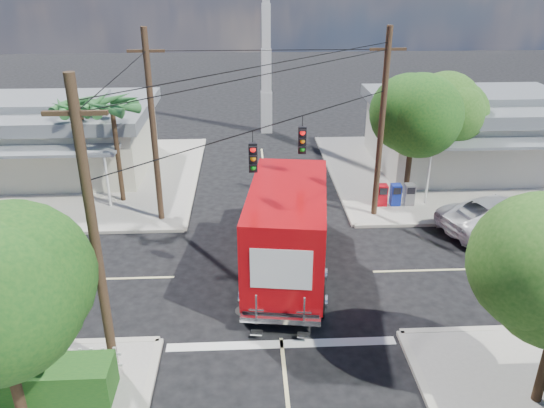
{
  "coord_description": "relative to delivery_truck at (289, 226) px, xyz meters",
  "views": [
    {
      "loc": [
        -1.02,
        -18.17,
        11.29
      ],
      "look_at": [
        0.0,
        2.0,
        2.2
      ],
      "focal_mm": 35.0,
      "sensor_mm": 36.0,
      "label": 1
    }
  ],
  "objects": [
    {
      "name": "sidewalk_nw",
      "position": [
        -11.45,
        10.5,
        -1.91
      ],
      "size": [
        14.12,
        14.12,
        0.14
      ],
      "color": "#9F998F",
      "rests_on": "ground"
    },
    {
      "name": "building_ne",
      "position": [
        11.93,
        11.59,
        0.34
      ],
      "size": [
        11.8,
        10.2,
        4.5
      ],
      "color": "beige",
      "rests_on": "sidewalk_ne"
    },
    {
      "name": "radio_tower",
      "position": [
        -0.07,
        19.62,
        3.66
      ],
      "size": [
        0.8,
        0.8,
        17.0
      ],
      "color": "silver",
      "rests_on": "ground"
    },
    {
      "name": "palm_nw_front",
      "position": [
        -8.07,
        7.12,
        3.06
      ],
      "size": [
        3.01,
        3.08,
        5.59
      ],
      "color": "#422D1C",
      "rests_on": "sidewalk_nw"
    },
    {
      "name": "road_markings",
      "position": [
        -0.57,
        -1.85,
        -1.97
      ],
      "size": [
        32.0,
        32.0,
        0.01
      ],
      "color": "beige",
      "rests_on": "ground"
    },
    {
      "name": "pedestrian",
      "position": [
        -7.45,
        -6.88,
        -1.05
      ],
      "size": [
        0.68,
        0.59,
        1.58
      ],
      "primitive_type": "imported",
      "rotation": [
        0.0,
        0.0,
        0.43
      ],
      "color": "beige",
      "rests_on": "sidewalk_sw"
    },
    {
      "name": "tree_ne_front",
      "position": [
        6.64,
        6.38,
        2.79
      ],
      "size": [
        4.21,
        4.14,
        6.66
      ],
      "color": "#422D1C",
      "rests_on": "sidewalk_ne"
    },
    {
      "name": "picket_fence",
      "position": [
        -8.37,
        -5.98,
        -1.3
      ],
      "size": [
        5.94,
        0.06,
        1.0
      ],
      "color": "silver",
      "rests_on": "sidewalk_sw"
    },
    {
      "name": "delivery_truck",
      "position": [
        0.0,
        0.0,
        0.0
      ],
      "size": [
        3.96,
        9.28,
        3.9
      ],
      "color": "black",
      "rests_on": "ground"
    },
    {
      "name": "vending_boxes",
      "position": [
        5.93,
        5.82,
        -1.29
      ],
      "size": [
        1.9,
        0.5,
        1.1
      ],
      "color": "#B90814",
      "rests_on": "sidewalk_ne"
    },
    {
      "name": "hedge_sw",
      "position": [
        -8.57,
        -6.78,
        -1.29
      ],
      "size": [
        6.2,
        1.2,
        1.1
      ],
      "primitive_type": "cube",
      "color": "#144416",
      "rests_on": "sidewalk_sw"
    },
    {
      "name": "building_nw",
      "position": [
        -12.57,
        12.08,
        0.24
      ],
      "size": [
        10.8,
        10.2,
        4.3
      ],
      "color": "beige",
      "rests_on": "sidewalk_nw"
    },
    {
      "name": "sidewalk_ne",
      "position": [
        10.31,
        10.5,
        -1.91
      ],
      "size": [
        14.12,
        14.12,
        0.14
      ],
      "color": "#9F998F",
      "rests_on": "ground"
    },
    {
      "name": "utility_poles",
      "position": [
        -2.16,
        1.23,
        2.69
      ],
      "size": [
        12.0,
        10.68,
        9.0
      ],
      "color": "#473321",
      "rests_on": "ground"
    },
    {
      "name": "ground",
      "position": [
        -0.57,
        -0.38,
        -1.98
      ],
      "size": [
        120.0,
        120.0,
        0.0
      ],
      "primitive_type": "plane",
      "color": "black",
      "rests_on": "ground"
    },
    {
      "name": "tree_ne_back",
      "position": [
        9.24,
        8.58,
        2.21
      ],
      "size": [
        3.77,
        3.66,
        5.82
      ],
      "color": "#422D1C",
      "rests_on": "sidewalk_ne"
    },
    {
      "name": "parked_car",
      "position": [
        10.1,
        2.81,
        -1.15
      ],
      "size": [
        6.54,
        4.37,
        1.67
      ],
      "primitive_type": "imported",
      "rotation": [
        0.0,
        0.0,
        1.86
      ],
      "color": "silver",
      "rests_on": "ground"
    },
    {
      "name": "palm_nw_back",
      "position": [
        -10.07,
        8.62,
        2.69
      ],
      "size": [
        3.01,
        3.08,
        5.19
      ],
      "color": "#422D1C",
      "rests_on": "sidewalk_nw"
    }
  ]
}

